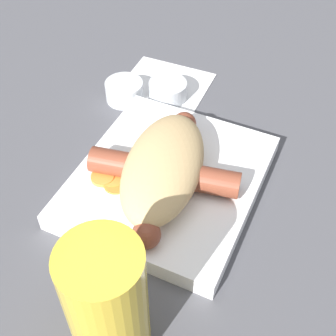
# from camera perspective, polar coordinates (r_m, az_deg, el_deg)

# --- Properties ---
(ground_plane) EXTENTS (3.00, 3.00, 0.00)m
(ground_plane) POSITION_cam_1_polar(r_m,az_deg,el_deg) (0.53, 0.00, -2.33)
(ground_plane) COLOR #4C4C51
(food_tray) EXTENTS (0.22, 0.19, 0.02)m
(food_tray) POSITION_cam_1_polar(r_m,az_deg,el_deg) (0.53, 0.00, -1.56)
(food_tray) COLOR white
(food_tray) RESTS_ON ground_plane
(bread_roll) EXTENTS (0.18, 0.11, 0.05)m
(bread_roll) POSITION_cam_1_polar(r_m,az_deg,el_deg) (0.49, -0.81, 0.26)
(bread_roll) COLOR tan
(bread_roll) RESTS_ON food_tray
(sausage) EXTENTS (0.19, 0.17, 0.03)m
(sausage) POSITION_cam_1_polar(r_m,az_deg,el_deg) (0.50, -0.08, -0.64)
(sausage) COLOR brown
(sausage) RESTS_ON food_tray
(pickled_veggies) EXTENTS (0.05, 0.05, 0.00)m
(pickled_veggies) POSITION_cam_1_polar(r_m,az_deg,el_deg) (0.52, -7.08, -1.03)
(pickled_veggies) COLOR orange
(pickled_veggies) RESTS_ON food_tray
(napkin) EXTENTS (0.12, 0.12, 0.00)m
(napkin) POSITION_cam_1_polar(r_m,az_deg,el_deg) (0.67, -0.56, 9.82)
(napkin) COLOR white
(napkin) RESTS_ON ground_plane
(condiment_cup_near) EXTENTS (0.05, 0.05, 0.03)m
(condiment_cup_near) POSITION_cam_1_polar(r_m,az_deg,el_deg) (0.64, -0.02, 9.28)
(condiment_cup_near) COLOR silver
(condiment_cup_near) RESTS_ON ground_plane
(condiment_cup_far) EXTENTS (0.05, 0.05, 0.03)m
(condiment_cup_far) POSITION_cam_1_polar(r_m,az_deg,el_deg) (0.65, -5.33, 9.24)
(condiment_cup_far) COLOR silver
(condiment_cup_far) RESTS_ON ground_plane
(drink_glass) EXTENTS (0.06, 0.06, 0.13)m
(drink_glass) POSITION_cam_1_polar(r_m,az_deg,el_deg) (0.38, -7.42, -16.21)
(drink_glass) COLOR gold
(drink_glass) RESTS_ON ground_plane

